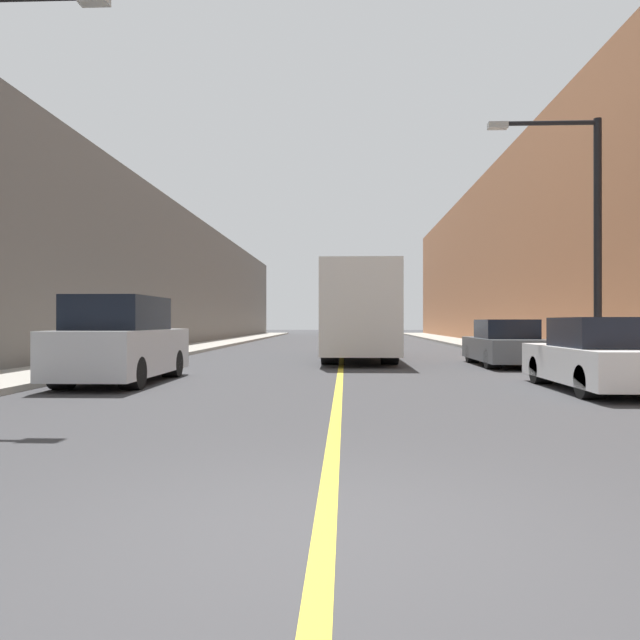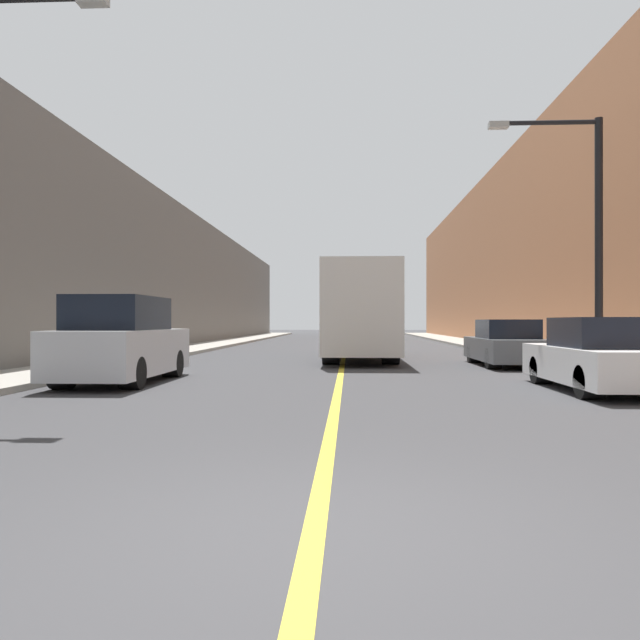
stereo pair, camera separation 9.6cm
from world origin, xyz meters
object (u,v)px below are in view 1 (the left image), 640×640
at_px(street_lamp_right, 586,223).
at_px(parked_suv_left, 121,343).
at_px(car_right_mid, 504,345).
at_px(bus, 358,311).
at_px(car_right_near, 601,358).

bearing_deg(street_lamp_right, parked_suv_left, -168.85).
bearing_deg(car_right_mid, parked_suv_left, -150.02).
distance_m(bus, parked_suv_left, 11.20).
distance_m(car_right_near, street_lamp_right, 4.88).
xyz_separation_m(car_right_mid, street_lamp_right, (1.15, -3.62, 3.26)).
bearing_deg(street_lamp_right, car_right_mid, 107.66).
bearing_deg(car_right_near, parked_suv_left, 172.97).
relative_size(bus, car_right_near, 2.36).
bearing_deg(car_right_mid, street_lamp_right, -72.34).
relative_size(parked_suv_left, car_right_mid, 1.03).
bearing_deg(street_lamp_right, bus, 127.39).
distance_m(car_right_mid, street_lamp_right, 5.00).
bearing_deg(car_right_near, car_right_mid, 90.98).
xyz_separation_m(bus, car_right_mid, (4.55, -3.84, -1.13)).
bearing_deg(car_right_near, bus, 113.12).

